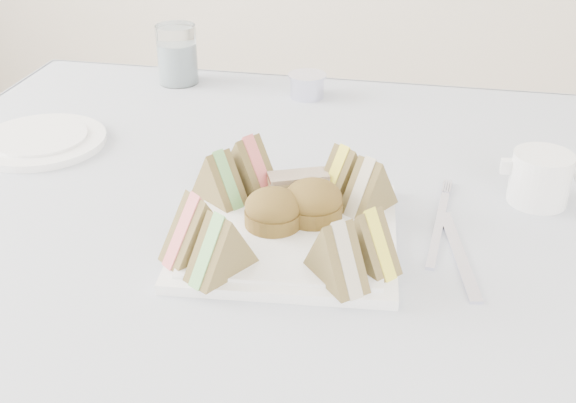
# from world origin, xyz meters

# --- Properties ---
(tablecloth) EXTENTS (1.02, 1.02, 0.01)m
(tablecloth) POSITION_xyz_m (0.00, 0.00, 0.74)
(tablecloth) COLOR #B6BAC4
(tablecloth) RESTS_ON table
(serving_plate) EXTENTS (0.27, 0.27, 0.01)m
(serving_plate) POSITION_xyz_m (0.08, -0.05, 0.75)
(serving_plate) COLOR white
(serving_plate) RESTS_ON tablecloth
(sandwich_fl_a) EXTENTS (0.08, 0.09, 0.07)m
(sandwich_fl_a) POSITION_xyz_m (-0.01, -0.12, 0.80)
(sandwich_fl_a) COLOR olive
(sandwich_fl_a) RESTS_ON serving_plate
(sandwich_fl_b) EXTENTS (0.07, 0.09, 0.07)m
(sandwich_fl_b) POSITION_xyz_m (0.03, -0.15, 0.79)
(sandwich_fl_b) COLOR olive
(sandwich_fl_b) RESTS_ON serving_plate
(sandwich_fr_a) EXTENTS (0.08, 0.08, 0.07)m
(sandwich_fr_a) POSITION_xyz_m (0.18, -0.10, 0.79)
(sandwich_fr_a) COLOR olive
(sandwich_fr_a) RESTS_ON serving_plate
(sandwich_fr_b) EXTENTS (0.08, 0.08, 0.07)m
(sandwich_fr_b) POSITION_xyz_m (0.15, -0.14, 0.79)
(sandwich_fr_b) COLOR olive
(sandwich_fr_b) RESTS_ON serving_plate
(sandwich_bl_a) EXTENTS (0.08, 0.08, 0.07)m
(sandwich_bl_a) POSITION_xyz_m (-0.02, 0.00, 0.79)
(sandwich_bl_a) COLOR olive
(sandwich_bl_a) RESTS_ON serving_plate
(sandwich_bl_b) EXTENTS (0.09, 0.08, 0.08)m
(sandwich_bl_b) POSITION_xyz_m (0.01, 0.03, 0.80)
(sandwich_bl_b) COLOR olive
(sandwich_bl_b) RESTS_ON serving_plate
(sandwich_br_a) EXTENTS (0.07, 0.09, 0.07)m
(sandwich_br_a) POSITION_xyz_m (0.16, 0.02, 0.79)
(sandwich_br_a) COLOR olive
(sandwich_br_a) RESTS_ON serving_plate
(sandwich_br_b) EXTENTS (0.07, 0.08, 0.07)m
(sandwich_br_b) POSITION_xyz_m (0.13, 0.05, 0.79)
(sandwich_br_b) COLOR olive
(sandwich_br_b) RESTS_ON serving_plate
(scone_left) EXTENTS (0.08, 0.08, 0.05)m
(scone_left) POSITION_xyz_m (0.06, -0.05, 0.78)
(scone_left) COLOR brown
(scone_left) RESTS_ON serving_plate
(scone_right) EXTENTS (0.10, 0.10, 0.05)m
(scone_right) POSITION_xyz_m (0.10, -0.02, 0.78)
(scone_right) COLOR brown
(scone_right) RESTS_ON serving_plate
(pastry_slice) EXTENTS (0.08, 0.06, 0.04)m
(pastry_slice) POSITION_xyz_m (0.08, 0.02, 0.78)
(pastry_slice) COLOR beige
(pastry_slice) RESTS_ON serving_plate
(side_plate) EXTENTS (0.22, 0.22, 0.01)m
(side_plate) POSITION_xyz_m (-0.34, 0.13, 0.75)
(side_plate) COLOR white
(side_plate) RESTS_ON tablecloth
(water_glass) EXTENTS (0.09, 0.09, 0.11)m
(water_glass) POSITION_xyz_m (-0.22, 0.44, 0.80)
(water_glass) COLOR white
(water_glass) RESTS_ON tablecloth
(tea_strainer) EXTENTS (0.08, 0.08, 0.04)m
(tea_strainer) POSITION_xyz_m (0.02, 0.41, 0.76)
(tea_strainer) COLOR silver
(tea_strainer) RESTS_ON tablecloth
(knife) EXTENTS (0.05, 0.18, 0.00)m
(knife) POSITION_xyz_m (0.28, -0.05, 0.75)
(knife) COLOR silver
(knife) RESTS_ON tablecloth
(fork) EXTENTS (0.03, 0.18, 0.00)m
(fork) POSITION_xyz_m (0.25, 0.00, 0.75)
(fork) COLOR silver
(fork) RESTS_ON tablecloth
(creamer_jug) EXTENTS (0.08, 0.08, 0.07)m
(creamer_jug) POSITION_xyz_m (0.37, 0.10, 0.78)
(creamer_jug) COLOR white
(creamer_jug) RESTS_ON tablecloth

